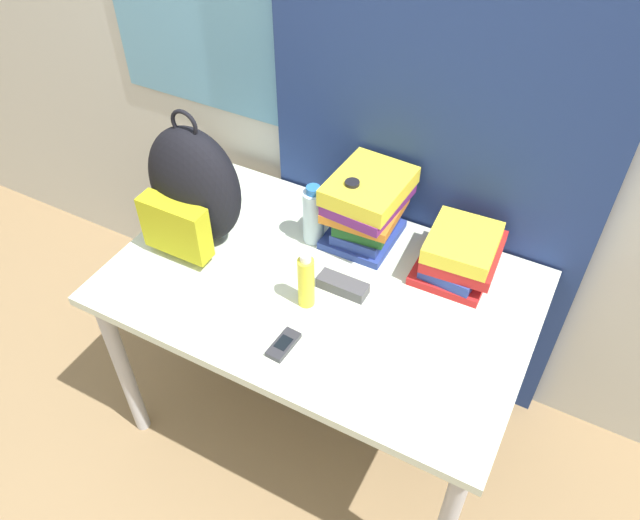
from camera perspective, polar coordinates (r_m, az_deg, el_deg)
ground_plane at (r=2.26m, az=-5.03°, el=-21.57°), size 12.00×12.00×0.00m
wall_back at (r=1.89m, az=7.05°, el=18.56°), size 6.00×0.06×2.50m
curtain_blue at (r=1.80m, az=11.21°, el=16.66°), size 1.05×0.04×2.50m
desk at (r=1.91m, az=0.00°, el=-3.99°), size 1.24×0.78×0.72m
backpack at (r=1.91m, az=-11.55°, el=6.34°), size 0.31×0.24×0.45m
book_stack_left at (r=1.91m, az=4.33°, el=4.80°), size 0.23×0.27×0.24m
book_stack_center at (r=1.88m, az=12.70°, el=0.55°), size 0.24×0.26×0.15m
water_bottle at (r=1.93m, az=-0.60°, el=4.10°), size 0.07×0.07×0.21m
sports_bottle at (r=1.90m, az=2.72°, el=4.08°), size 0.07×0.07×0.25m
sunscreen_bottle at (r=1.73m, az=-1.35°, el=-1.91°), size 0.05×0.05×0.19m
cell_phone at (r=1.69m, az=-3.35°, el=-7.73°), size 0.05×0.11×0.02m
sunglasses_case at (r=1.82m, az=2.09°, el=-2.35°), size 0.15×0.06×0.04m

